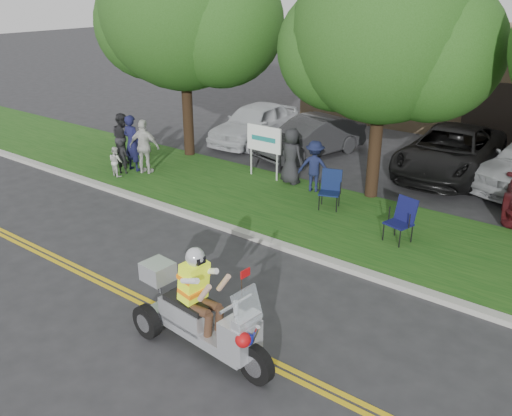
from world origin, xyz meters
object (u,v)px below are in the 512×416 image
Objects in this scene: lawn_chair_a at (402,217)px; spectator_adult_left at (132,143)px; trike_scooter at (199,315)px; lawn_chair_b at (331,187)px; parked_car_far_left at (255,123)px; spectator_adult_right at (145,147)px; parked_car_left at (311,137)px; parked_car_mid at (450,151)px; spectator_adult_mid at (123,138)px.

spectator_adult_left reaches higher than lawn_chair_a.
trike_scooter reaches higher than lawn_chair_b.
lawn_chair_b is at bearing -39.12° from parked_car_far_left.
spectator_adult_right is 5.34m from parked_car_far_left.
spectator_adult_right is at bearing -96.56° from parked_car_far_left.
spectator_adult_left is 6.25m from parked_car_left.
trike_scooter is 11.64m from parked_car_mid.
parked_car_far_left is at bearing 128.04° from trike_scooter.
parked_car_mid is (8.21, 6.13, -0.26)m from spectator_adult_left.
lawn_chair_b is at bearing 176.48° from lawn_chair_a.
lawn_chair_a is 5.86m from parked_car_mid.
lawn_chair_a is at bearing -38.76° from lawn_chair_b.
spectator_adult_left is 10.25m from parked_car_mid.
spectator_adult_mid is at bearing -33.84° from spectator_adult_right.
spectator_adult_right is 0.41× the size of parked_car_left.
parked_car_far_left is (-8.21, 5.03, 0.06)m from lawn_chair_a.
trike_scooter is at bearing -93.56° from parked_car_mid.
lawn_chair_b is 0.19× the size of parked_car_mid.
parked_car_mid is (0.19, 11.63, 0.09)m from trike_scooter.
lawn_chair_a is (1.06, 5.84, 0.03)m from trike_scooter.
spectator_adult_right is (-7.48, 5.54, 0.31)m from trike_scooter.
parked_car_far_left is at bearing 163.24° from lawn_chair_a.
spectator_adult_left is 5.44m from parked_car_far_left.
spectator_adult_mid is 1.55m from spectator_adult_right.
parked_car_mid is at bearing -161.40° from spectator_adult_right.
spectator_adult_left is 1.05× the size of spectator_adult_right.
trike_scooter is 1.74× the size of spectator_adult_mid.
spectator_adult_mid reaches higher than parked_car_mid.
parked_car_mid is (4.64, 1.00, 0.06)m from parked_car_left.
parked_car_mid is at bearing 93.79° from trike_scooter.
trike_scooter is at bearing -52.53° from parked_car_left.
trike_scooter is 5.93m from lawn_chair_a.
parked_car_mid is at bearing -136.18° from spectator_adult_mid.
parked_car_left is (3.57, 5.13, -0.32)m from spectator_adult_left.
lawn_chair_b is (-2.39, 0.79, -0.01)m from lawn_chair_a.
lawn_chair_a is at bearing -168.56° from spectator_adult_mid.
parked_car_mid reaches higher than parked_car_far_left.
parked_car_mid is (7.66, 6.09, -0.21)m from spectator_adult_right.
lawn_chair_a is at bearing 84.45° from trike_scooter.
spectator_adult_mid is at bearing -150.69° from parked_car_mid.
parked_car_mid is (7.34, 0.76, 0.00)m from parked_car_far_left.
spectator_adult_mid is 0.38× the size of parked_car_far_left.
trike_scooter reaches higher than spectator_adult_mid.
lawn_chair_b is 0.57× the size of spectator_adult_left.
spectator_adult_mid is 0.96× the size of spectator_adult_right.
spectator_adult_right reaches higher than parked_car_mid.
spectator_adult_left is at bearing 150.26° from trike_scooter.
parked_car_left is at bearing -121.99° from spectator_adult_mid.
lawn_chair_b is 7.69m from spectator_adult_mid.
parked_car_far_left is 7.37m from parked_car_mid.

